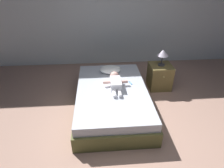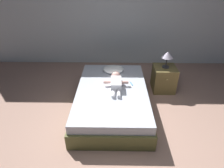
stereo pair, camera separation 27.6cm
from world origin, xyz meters
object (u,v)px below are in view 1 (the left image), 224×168
Objects in this scene: bed at (112,99)px; baby at (115,82)px; toothbrush at (130,82)px; lamp at (163,54)px; nightstand at (160,76)px; pillow at (110,69)px.

bed is 0.32m from baby.
toothbrush reaches higher than bed.
toothbrush is at bearing -146.46° from lamp.
nightstand is 0.53m from lamp.
lamp is (0.73, 0.49, 0.36)m from toothbrush.
pillow is 1.25× the size of lamp.
bed is 1.28m from nightstand.
nightstand is at bearing 2.57° from pillow.
bed is at bearing -122.64° from baby.
pillow reaches higher than nightstand.
baby reaches higher than bed.
pillow is 1.11m from lamp.
bed is 2.95× the size of baby.
bed is at bearing -91.38° from pillow.
baby reaches higher than pillow.
bed is at bearing -153.38° from toothbrush.
nightstand is at bearing 31.38° from bed.
bed is 0.46m from toothbrush.
lamp is (-0.00, 0.00, 0.53)m from nightstand.
lamp reaches higher than toothbrush.
pillow is 0.62× the size of baby.
baby is at bearing -151.52° from nightstand.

